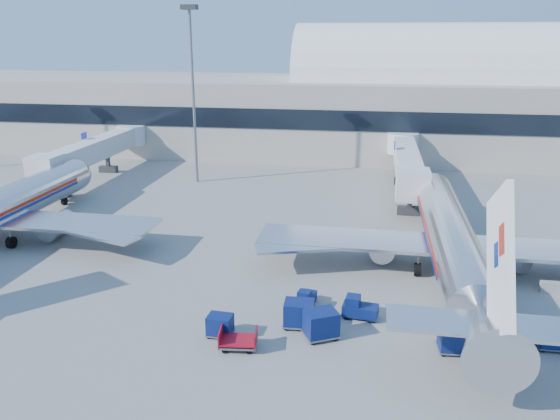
% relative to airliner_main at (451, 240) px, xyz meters
% --- Properties ---
extents(ground, '(260.00, 260.00, 0.00)m').
position_rel_airliner_main_xyz_m(ground, '(-10.00, -4.51, -2.93)').
color(ground, gray).
rests_on(ground, ground).
extents(terminal, '(170.00, 28.15, 21.00)m').
position_rel_airliner_main_xyz_m(terminal, '(-23.60, 51.46, 4.60)').
color(terminal, '#B2AA9E').
rests_on(terminal, ground).
extents(airliner_main, '(32.00, 37.26, 12.07)m').
position_rel_airliner_main_xyz_m(airliner_main, '(0.00, 0.00, 0.00)').
color(airliner_main, silver).
rests_on(airliner_main, ground).
extents(jetbridge_near, '(4.40, 27.50, 6.25)m').
position_rel_airliner_main_xyz_m(jetbridge_near, '(-2.40, 26.30, 1.00)').
color(jetbridge_near, silver).
rests_on(jetbridge_near, ground).
extents(jetbridge_mid, '(4.40, 27.50, 6.25)m').
position_rel_airliner_main_xyz_m(jetbridge_mid, '(-44.40, 26.30, 1.00)').
color(jetbridge_mid, silver).
rests_on(jetbridge_mid, ground).
extents(mast_west, '(2.00, 1.20, 22.60)m').
position_rel_airliner_main_xyz_m(mast_west, '(-30.00, 25.49, 11.87)').
color(mast_west, slate).
rests_on(mast_west, ground).
extents(tug_lead, '(2.56, 1.50, 1.59)m').
position_rel_airliner_main_xyz_m(tug_lead, '(-7.12, -8.91, -2.20)').
color(tug_lead, '#0A1952').
rests_on(tug_lead, ground).
extents(tug_right, '(2.71, 2.40, 1.60)m').
position_rel_airliner_main_xyz_m(tug_right, '(2.70, -10.15, -2.20)').
color(tug_right, '#0A1952').
rests_on(tug_right, ground).
extents(tug_left, '(1.42, 2.21, 1.33)m').
position_rel_airliner_main_xyz_m(tug_left, '(-10.99, -7.76, -2.32)').
color(tug_left, '#0A1952').
rests_on(tug_left, ground).
extents(cart_train_a, '(2.66, 2.45, 1.89)m').
position_rel_airliner_main_xyz_m(cart_train_a, '(-9.47, -12.02, -1.92)').
color(cart_train_a, '#0A1952').
rests_on(cart_train_a, ground).
extents(cart_train_b, '(2.16, 1.69, 1.85)m').
position_rel_airliner_main_xyz_m(cart_train_b, '(-11.06, -10.85, -1.94)').
color(cart_train_b, '#0A1952').
rests_on(cart_train_b, ground).
extents(cart_train_c, '(1.74, 1.37, 1.47)m').
position_rel_airliner_main_xyz_m(cart_train_c, '(-15.99, -12.92, -2.14)').
color(cart_train_c, '#0A1952').
rests_on(cart_train_c, ground).
extents(cart_solo_near, '(2.12, 1.69, 1.77)m').
position_rel_airliner_main_xyz_m(cart_solo_near, '(-1.11, -12.29, -1.98)').
color(cart_solo_near, '#0A1952').
rests_on(cart_solo_near, ground).
extents(cart_solo_far, '(1.83, 1.41, 1.60)m').
position_rel_airliner_main_xyz_m(cart_solo_far, '(5.01, -10.85, -2.07)').
color(cart_solo_far, '#0A1952').
rests_on(cart_solo_far, ground).
extents(cart_open_red, '(2.51, 1.90, 0.63)m').
position_rel_airliner_main_xyz_m(cart_open_red, '(-14.45, -14.16, -2.48)').
color(cart_open_red, slate).
rests_on(cart_open_red, ground).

